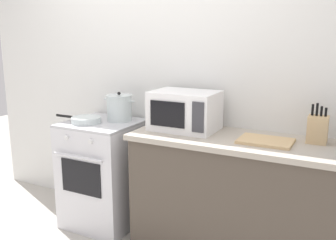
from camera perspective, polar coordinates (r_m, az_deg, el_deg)
name	(u,v)px	position (r m, az deg, el deg)	size (l,w,h in m)	color
back_wall	(190,83)	(3.16, 3.39, 5.72)	(4.40, 0.10, 2.50)	silver
lower_cabinet_right	(244,202)	(2.86, 11.54, -12.19)	(1.64, 0.56, 0.88)	#4C4238
countertop_right	(247,142)	(2.70, 11.97, -3.30)	(1.70, 0.60, 0.04)	#ADA393
stove	(104,173)	(3.36, -9.73, -7.93)	(0.60, 0.64, 0.92)	silver
stock_pot	(119,108)	(3.23, -7.43, 1.86)	(0.30, 0.22, 0.25)	silver
frying_pan	(86,120)	(3.21, -12.47, 0.02)	(0.45, 0.25, 0.05)	silver
microwave	(185,111)	(2.89, 2.59, 1.45)	(0.50, 0.37, 0.30)	white
cutting_board	(266,141)	(2.65, 14.67, -3.11)	(0.36, 0.26, 0.02)	tan
knife_block	(318,129)	(2.72, 21.85, -1.29)	(0.13, 0.10, 0.28)	tan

